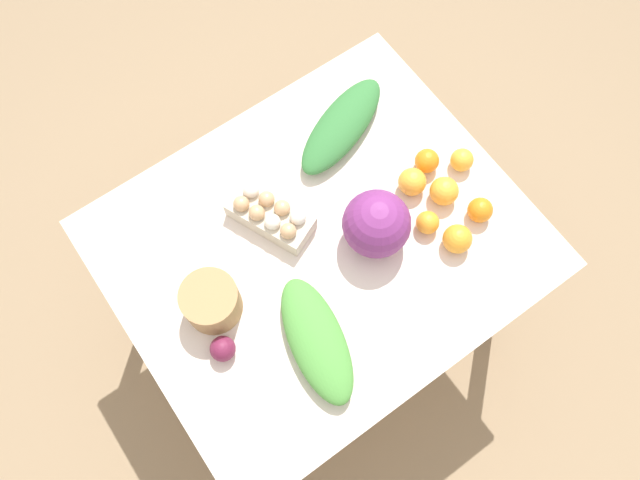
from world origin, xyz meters
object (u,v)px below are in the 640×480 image
(cabbage_purple, at_px, (377,224))
(orange_4, at_px, (462,160))
(orange_6, at_px, (457,239))
(orange_3, at_px, (427,161))
(beet_root, at_px, (223,349))
(greens_bunch_dandelion, at_px, (317,340))
(orange_1, at_px, (428,222))
(paper_bag, at_px, (211,302))
(orange_2, at_px, (412,182))
(orange_5, at_px, (444,191))
(greens_bunch_chard, at_px, (342,126))
(egg_carton, at_px, (270,215))
(orange_0, at_px, (480,210))

(cabbage_purple, distance_m, orange_4, 0.34)
(orange_4, bearing_deg, orange_6, -133.07)
(orange_3, bearing_deg, beet_root, -171.16)
(greens_bunch_dandelion, xyz_separation_m, orange_1, (0.43, 0.09, -0.00))
(beet_root, xyz_separation_m, orange_4, (0.84, 0.06, -0.00))
(paper_bag, relative_size, beet_root, 2.26)
(cabbage_purple, xyz_separation_m, orange_2, (0.17, 0.06, -0.05))
(orange_5, distance_m, orange_6, 0.14)
(greens_bunch_chard, height_order, orange_2, orange_2)
(orange_4, bearing_deg, orange_2, 170.95)
(egg_carton, xyz_separation_m, orange_3, (0.45, -0.12, -0.01))
(orange_6, bearing_deg, orange_4, 46.93)
(egg_carton, xyz_separation_m, orange_6, (0.37, -0.35, -0.00))
(beet_root, distance_m, orange_0, 0.78)
(egg_carton, relative_size, beet_root, 3.89)
(orange_0, bearing_deg, orange_5, 114.97)
(greens_bunch_chard, bearing_deg, orange_6, -84.22)
(beet_root, distance_m, orange_1, 0.64)
(egg_carton, xyz_separation_m, orange_0, (0.48, -0.32, -0.01))
(paper_bag, height_order, orange_5, paper_bag)
(paper_bag, relative_size, orange_1, 2.33)
(greens_bunch_chard, distance_m, beet_root, 0.72)
(orange_0, bearing_deg, greens_bunch_dandelion, -176.57)
(orange_0, xyz_separation_m, orange_1, (-0.14, 0.06, -0.00))
(orange_0, bearing_deg, orange_3, 96.69)
(orange_3, bearing_deg, orange_0, -83.31)
(orange_0, relative_size, orange_1, 1.09)
(paper_bag, bearing_deg, beet_root, -109.94)
(cabbage_purple, xyz_separation_m, orange_4, (0.33, 0.03, -0.06))
(orange_0, distance_m, orange_1, 0.15)
(orange_1, bearing_deg, orange_3, 51.86)
(orange_3, relative_size, orange_4, 1.05)
(egg_carton, height_order, orange_1, egg_carton)
(beet_root, height_order, orange_1, beet_root)
(orange_2, relative_size, orange_6, 0.99)
(orange_0, height_order, orange_2, orange_2)
(paper_bag, bearing_deg, greens_bunch_dandelion, -54.67)
(orange_1, relative_size, orange_3, 0.93)
(orange_3, bearing_deg, greens_bunch_chard, 119.45)
(cabbage_purple, relative_size, orange_6, 2.29)
(cabbage_purple, relative_size, greens_bunch_dandelion, 0.53)
(orange_1, bearing_deg, orange_5, 25.77)
(orange_2, height_order, orange_5, orange_5)
(greens_bunch_dandelion, bearing_deg, cabbage_purple, 26.74)
(orange_3, bearing_deg, orange_1, -128.14)
(orange_1, bearing_deg, beet_root, 177.32)
(greens_bunch_chard, bearing_deg, egg_carton, -160.38)
(cabbage_purple, height_order, orange_3, cabbage_purple)
(orange_3, bearing_deg, orange_4, -33.14)
(orange_2, xyz_separation_m, orange_4, (0.16, -0.03, -0.01))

